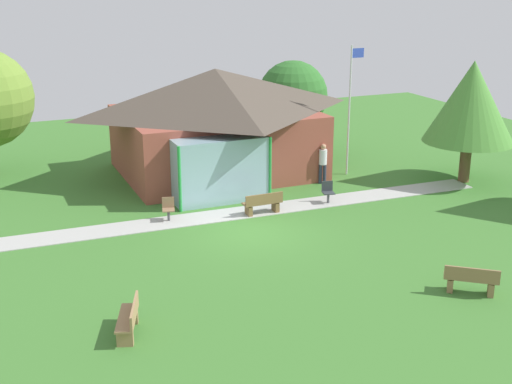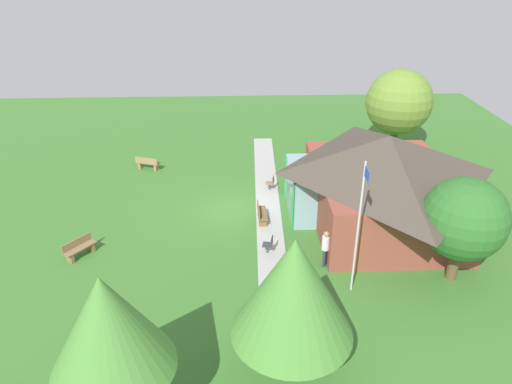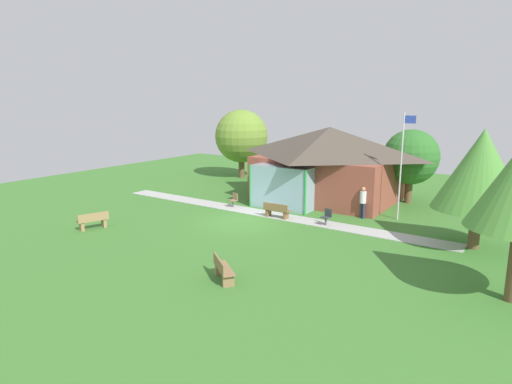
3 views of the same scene
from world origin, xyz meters
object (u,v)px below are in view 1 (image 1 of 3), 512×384
bench_front_left (129,320)px  tree_behind_pavilion_right (293,96)px  flagpole (350,105)px  patio_chair_west (168,210)px  visitor_near_flagpole (323,160)px  bench_rear_near_path (263,204)px  tree_east_hedge (471,102)px  pavilion (216,120)px  bench_front_right (471,281)px  patio_chair_lawn_spare (328,193)px

bench_front_left → tree_behind_pavilion_right: (11.60, 14.58, 2.47)m
flagpole → patio_chair_west: bearing=-163.5°
patio_chair_west → visitor_near_flagpole: size_ratio=0.49×
bench_rear_near_path → tree_behind_pavilion_right: tree_behind_pavilion_right is taller
bench_rear_near_path → tree_east_hedge: size_ratio=0.29×
pavilion → bench_front_right: (2.45, -14.16, -2.03)m
patio_chair_lawn_spare → tree_east_hedge: tree_east_hedge is taller
tree_east_hedge → visitor_near_flagpole: bearing=159.8°
bench_rear_near_path → bench_front_right: same height
bench_rear_near_path → bench_front_right: 8.77m
flagpole → bench_front_right: flagpole is taller
bench_front_right → flagpole: bearing=114.7°
patio_chair_lawn_spare → tree_east_hedge: bearing=-165.3°
bench_front_right → visitor_near_flagpole: bearing=122.3°
visitor_near_flagpole → flagpole: bearing=50.6°
patio_chair_west → bench_rear_near_path: bearing=-177.0°
patio_chair_west → visitor_near_flagpole: bearing=-151.0°
patio_chair_lawn_spare → visitor_near_flagpole: visitor_near_flagpole is taller
bench_rear_near_path → patio_chair_west: bearing=167.4°
pavilion → bench_front_right: pavilion is taller
bench_front_right → tree_east_hedge: size_ratio=0.28×
pavilion → bench_front_left: 14.53m
pavilion → tree_behind_pavilion_right: bearing=22.5°
pavilion → visitor_near_flagpole: (3.62, -3.25, -1.41)m
pavilion → flagpole: 5.90m
bench_front_right → visitor_near_flagpole: visitor_near_flagpole is taller
flagpole → patio_chair_lawn_spare: size_ratio=6.63×
flagpole → tree_east_hedge: (4.07, -2.94, 0.31)m
pavilion → patio_chair_lawn_spare: size_ratio=10.72×
bench_rear_near_path → bench_front_left: size_ratio=0.96×
bench_front_left → visitor_near_flagpole: 14.11m
bench_front_left → tree_behind_pavilion_right: size_ratio=0.34×
patio_chair_west → tree_east_hedge: 13.47m
patio_chair_west → visitor_near_flagpole: visitor_near_flagpole is taller
flagpole → visitor_near_flagpole: 2.85m
bench_front_left → visitor_near_flagpole: bearing=-28.9°
bench_front_left → patio_chair_west: (3.18, 7.52, 0.01)m
flagpole → bench_front_left: (-12.23, -10.20, -2.74)m
tree_behind_pavilion_right → patio_chair_west: bearing=-140.0°
pavilion → tree_east_hedge: tree_east_hedge is taller
bench_front_right → visitor_near_flagpole: size_ratio=0.83×
bench_rear_near_path → tree_east_hedge: bearing=1.8°
flagpole → patio_chair_lawn_spare: (-2.75, -3.19, -2.73)m
pavilion → visitor_near_flagpole: 5.06m
patio_chair_west → tree_east_hedge: tree_east_hedge is taller
bench_front_left → patio_chair_west: 8.17m
flagpole → patio_chair_west: (-9.05, -2.68, -2.73)m
bench_front_left → tree_east_hedge: size_ratio=0.30×
pavilion → tree_east_hedge: (9.40, -5.37, 1.02)m
pavilion → tree_behind_pavilion_right: 5.10m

